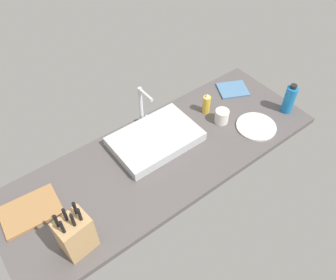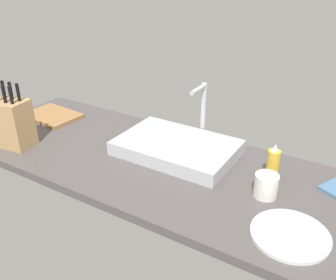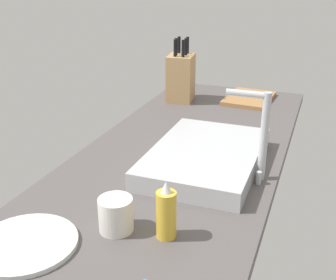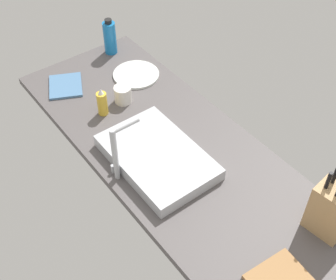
{
  "view_description": "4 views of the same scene",
  "coord_description": "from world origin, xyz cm",
  "views": [
    {
      "loc": [
        -72.74,
        -99.57,
        149.33
      ],
      "look_at": [
        3.98,
        0.67,
        12.64
      ],
      "focal_mm": 36.39,
      "sensor_mm": 36.0,
      "label": 1
    },
    {
      "loc": [
        71.29,
        -109.73,
        80.55
      ],
      "look_at": [
        2.62,
        2.59,
        13.43
      ],
      "focal_mm": 39.33,
      "sensor_mm": 36.0,
      "label": 2
    },
    {
      "loc": [
        123.17,
        43.0,
        63.88
      ],
      "look_at": [
        5.38,
        -1.31,
        11.83
      ],
      "focal_mm": 46.02,
      "sensor_mm": 36.0,
      "label": 3
    },
    {
      "loc": [
        -103.75,
        84.82,
        147.4
      ],
      "look_at": [
        3.84,
        3.42,
        11.29
      ],
      "focal_mm": 48.41,
      "sensor_mm": 36.0,
      "label": 4
    }
  ],
  "objects": [
    {
      "name": "countertop_slab",
      "position": [
        0.0,
        0.0,
        1.75
      ],
      "size": [
        185.28,
        66.83,
        3.5
      ],
      "primitive_type": "cube",
      "color": "#514C4C",
      "rests_on": "ground"
    },
    {
      "name": "sink_basin",
      "position": [
        2.27,
        10.32,
        6.41
      ],
      "size": [
        49.49,
        32.74,
        5.82
      ],
      "primitive_type": "cube",
      "color": "#B7BABF",
      "rests_on": "countertop_slab"
    },
    {
      "name": "faucet",
      "position": [
        5.54,
        27.11,
        19.19
      ],
      "size": [
        5.5,
        12.98,
        26.96
      ],
      "color": "#B7BABF",
      "rests_on": "countertop_slab"
    },
    {
      "name": "knife_block",
      "position": [
        -62.14,
        -20.33,
        14.53
      ],
      "size": [
        15.33,
        12.95,
        28.92
      ],
      "rotation": [
        0.0,
        0.0,
        0.13
      ],
      "color": "tan",
      "rests_on": "countertop_slab"
    },
    {
      "name": "cutting_board",
      "position": [
        -73.12,
        10.1,
        4.4
      ],
      "size": [
        29.22,
        22.0,
        1.8
      ],
      "primitive_type": "cube",
      "rotation": [
        0.0,
        0.0,
        -0.08
      ],
      "color": "#9E7042",
      "rests_on": "countertop_slab"
    },
    {
      "name": "soap_bottle",
      "position": [
        42.89,
        12.36,
        9.93
      ],
      "size": [
        4.82,
        4.82,
        14.68
      ],
      "color": "gold",
      "rests_on": "countertop_slab"
    },
    {
      "name": "dinner_plate",
      "position": [
        57.87,
        -16.6,
        4.1
      ],
      "size": [
        24.02,
        24.02,
        1.2
      ],
      "primitive_type": "cylinder",
      "color": "silver",
      "rests_on": "countertop_slab"
    },
    {
      "name": "coffee_mug",
      "position": [
        44.54,
        0.05,
        7.77
      ],
      "size": [
        8.42,
        8.42,
        8.54
      ],
      "primitive_type": "cylinder",
      "color": "silver",
      "rests_on": "countertop_slab"
    }
  ]
}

